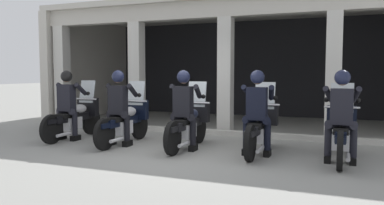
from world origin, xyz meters
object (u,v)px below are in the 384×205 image
(police_officer_far_left, at_px, (68,99))
(police_officer_center, at_px, (184,103))
(motorcycle_far_right, at_px, (341,132))
(motorcycle_left, at_px, (126,120))
(police_officer_right, at_px, (257,105))
(police_officer_far_right, at_px, (342,108))
(motorcycle_right, at_px, (260,127))
(motorcycle_far_left, at_px, (76,117))
(motorcycle_center, at_px, (189,123))
(police_officer_left, at_px, (119,101))

(police_officer_far_left, xyz_separation_m, police_officer_center, (2.90, -0.08, 0.00))
(motorcycle_far_right, bearing_deg, motorcycle_left, -172.97)
(police_officer_right, relative_size, police_officer_far_right, 1.00)
(motorcycle_right, distance_m, police_officer_far_right, 1.56)
(motorcycle_far_left, bearing_deg, police_officer_right, -3.84)
(motorcycle_left, bearing_deg, police_officer_far_left, -172.97)
(motorcycle_right, xyz_separation_m, police_officer_far_right, (1.45, -0.38, 0.44))
(motorcycle_left, distance_m, police_officer_far_right, 4.38)
(motorcycle_far_left, height_order, police_officer_far_left, police_officer_far_left)
(motorcycle_left, relative_size, police_officer_center, 1.29)
(motorcycle_far_left, distance_m, motorcycle_center, 2.90)
(police_officer_left, distance_m, motorcycle_far_right, 4.39)
(motorcycle_center, xyz_separation_m, motorcycle_right, (1.45, 0.05, 0.00))
(police_officer_far_right, bearing_deg, police_officer_far_left, -174.49)
(motorcycle_center, bearing_deg, police_officer_right, -5.72)
(motorcycle_center, distance_m, motorcycle_far_right, 2.90)
(police_officer_center, relative_size, motorcycle_far_right, 0.78)
(motorcycle_left, height_order, police_officer_left, police_officer_left)
(police_officer_far_right, bearing_deg, police_officer_right, -177.14)
(police_officer_far_left, distance_m, police_officer_far_right, 5.80)
(motorcycle_left, bearing_deg, police_officer_far_right, -1.80)
(motorcycle_center, height_order, police_officer_right, police_officer_right)
(police_officer_left, distance_m, motorcycle_right, 2.96)
(motorcycle_right, relative_size, motorcycle_far_right, 1.00)
(police_officer_far_right, bearing_deg, motorcycle_far_right, 96.54)
(motorcycle_far_left, relative_size, police_officer_far_left, 1.29)
(police_officer_far_left, distance_m, motorcycle_right, 4.38)
(motorcycle_far_left, height_order, motorcycle_far_right, same)
(police_officer_far_left, height_order, police_officer_far_right, same)
(motorcycle_far_left, bearing_deg, police_officer_far_right, -3.79)
(motorcycle_left, distance_m, police_officer_right, 2.94)
(police_officer_center, height_order, police_officer_far_right, same)
(motorcycle_center, bearing_deg, police_officer_far_left, -172.41)
(police_officer_left, bearing_deg, motorcycle_right, 9.56)
(motorcycle_far_left, xyz_separation_m, police_officer_right, (4.35, -0.31, 0.44))
(motorcycle_far_left, bearing_deg, police_officer_center, -6.81)
(motorcycle_far_left, distance_m, police_officer_right, 4.38)
(motorcycle_left, distance_m, police_officer_center, 1.53)
(police_officer_far_left, height_order, police_officer_left, same)
(motorcycle_right, height_order, police_officer_far_right, police_officer_far_right)
(motorcycle_left, xyz_separation_m, police_officer_left, (-0.00, -0.28, 0.44))
(motorcycle_left, bearing_deg, police_officer_left, -88.56)
(police_officer_far_left, xyz_separation_m, motorcycle_left, (1.45, 0.14, -0.44))
(motorcycle_center, height_order, police_officer_center, police_officer_center)
(police_officer_right, height_order, motorcycle_far_right, police_officer_right)
(motorcycle_left, relative_size, police_officer_far_right, 1.29)
(police_officer_far_right, bearing_deg, police_officer_left, -172.97)
(motorcycle_far_left, xyz_separation_m, motorcycle_far_right, (5.80, -0.13, 0.00))
(police_officer_far_left, xyz_separation_m, police_officer_right, (4.35, -0.03, 0.00))
(motorcycle_far_left, xyz_separation_m, police_officer_far_left, (-0.00, -0.28, 0.44))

